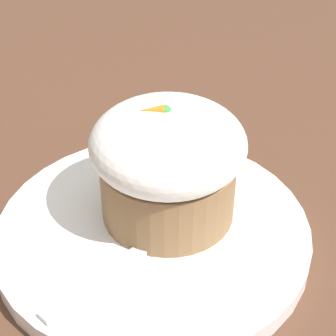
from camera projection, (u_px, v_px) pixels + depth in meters
ground_plane at (153, 239)px, 0.42m from camera, size 4.00×4.00×0.00m
dessert_plate at (153, 232)px, 0.42m from camera, size 0.23×0.23×0.02m
carrot_cake at (168, 162)px, 0.40m from camera, size 0.11×0.11×0.09m
spoon at (143, 248)px, 0.39m from camera, size 0.09×0.10×0.01m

